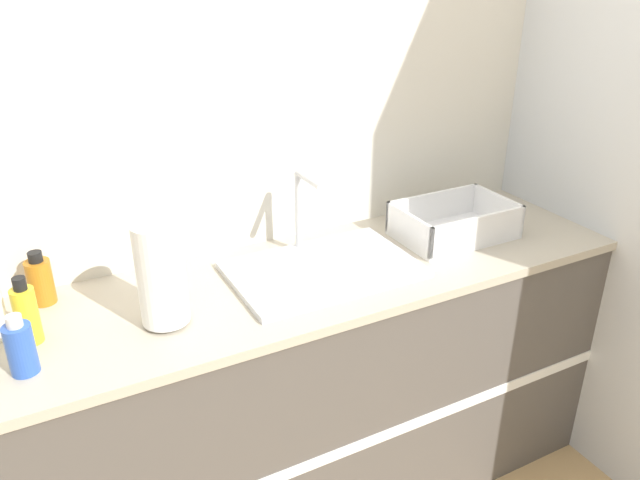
{
  "coord_description": "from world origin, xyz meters",
  "views": [
    {
      "loc": [
        -0.77,
        -1.23,
        1.82
      ],
      "look_at": [
        0.01,
        0.25,
        1.03
      ],
      "focal_mm": 35.0,
      "sensor_mm": 36.0,
      "label": 1
    }
  ],
  "objects_px": {
    "bottle_amber": "(40,281)",
    "bottle_blue": "(21,348)",
    "paper_towel_roll": "(161,275)",
    "bottle_yellow": "(26,314)",
    "sink": "(322,266)",
    "dish_rack": "(454,225)"
  },
  "relations": [
    {
      "from": "bottle_amber",
      "to": "bottle_blue",
      "type": "bearing_deg",
      "value": -103.16
    },
    {
      "from": "paper_towel_roll",
      "to": "bottle_amber",
      "type": "distance_m",
      "value": 0.39
    },
    {
      "from": "paper_towel_roll",
      "to": "bottle_yellow",
      "type": "relative_size",
      "value": 1.57
    },
    {
      "from": "sink",
      "to": "bottle_amber",
      "type": "distance_m",
      "value": 0.81
    },
    {
      "from": "bottle_blue",
      "to": "bottle_amber",
      "type": "xyz_separation_m",
      "value": [
        0.07,
        0.32,
        0.0
      ]
    },
    {
      "from": "dish_rack",
      "to": "bottle_yellow",
      "type": "height_order",
      "value": "bottle_yellow"
    },
    {
      "from": "bottle_yellow",
      "to": "paper_towel_roll",
      "type": "bearing_deg",
      "value": -13.04
    },
    {
      "from": "dish_rack",
      "to": "bottle_blue",
      "type": "xyz_separation_m",
      "value": [
        -1.38,
        -0.14,
        0.03
      ]
    },
    {
      "from": "bottle_yellow",
      "to": "sink",
      "type": "bearing_deg",
      "value": -0.84
    },
    {
      "from": "sink",
      "to": "bottle_blue",
      "type": "bearing_deg",
      "value": -172.26
    },
    {
      "from": "dish_rack",
      "to": "bottle_amber",
      "type": "xyz_separation_m",
      "value": [
        -1.3,
        0.18,
        0.03
      ]
    },
    {
      "from": "bottle_blue",
      "to": "bottle_yellow",
      "type": "distance_m",
      "value": 0.13
    },
    {
      "from": "bottle_blue",
      "to": "bottle_yellow",
      "type": "bearing_deg",
      "value": 78.63
    },
    {
      "from": "dish_rack",
      "to": "bottle_blue",
      "type": "relative_size",
      "value": 2.55
    },
    {
      "from": "bottle_amber",
      "to": "bottle_yellow",
      "type": "distance_m",
      "value": 0.2
    },
    {
      "from": "sink",
      "to": "paper_towel_roll",
      "type": "relative_size",
      "value": 1.96
    },
    {
      "from": "sink",
      "to": "dish_rack",
      "type": "xyz_separation_m",
      "value": [
        0.53,
        0.02,
        0.02
      ]
    },
    {
      "from": "sink",
      "to": "bottle_amber",
      "type": "bearing_deg",
      "value": 165.28
    },
    {
      "from": "dish_rack",
      "to": "bottle_yellow",
      "type": "distance_m",
      "value": 1.35
    },
    {
      "from": "paper_towel_roll",
      "to": "bottle_yellow",
      "type": "bearing_deg",
      "value": 166.96
    },
    {
      "from": "paper_towel_roll",
      "to": "bottle_yellow",
      "type": "xyz_separation_m",
      "value": [
        -0.33,
        0.08,
        -0.07
      ]
    },
    {
      "from": "sink",
      "to": "bottle_blue",
      "type": "relative_size",
      "value": 3.68
    }
  ]
}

